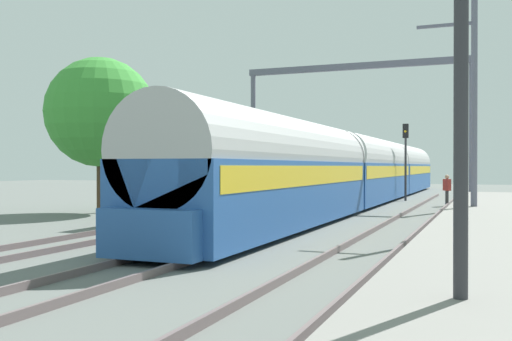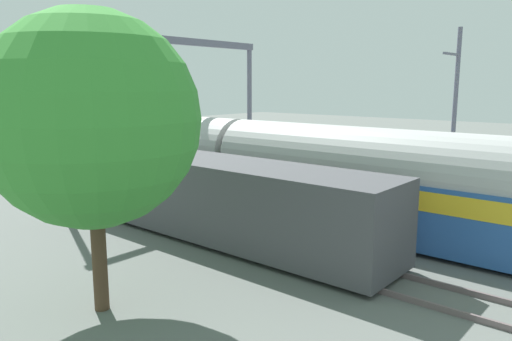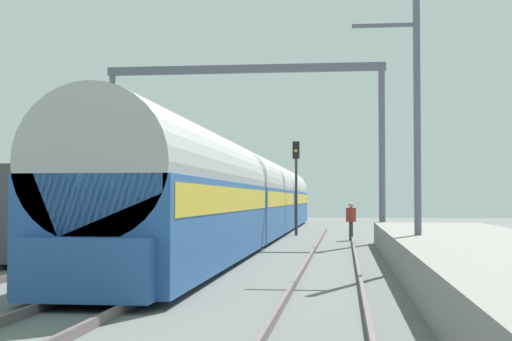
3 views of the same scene
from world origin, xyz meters
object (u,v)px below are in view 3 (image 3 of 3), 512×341
at_px(passenger_train, 253,197).
at_px(catenary_gantry, 244,115).
at_px(railway_signal_far, 296,175).
at_px(freight_car, 102,211).
at_px(person_crossing, 351,218).

relative_size(passenger_train, catenary_gantry, 3.94).
xyz_separation_m(passenger_train, railway_signal_far, (1.92, 2.66, 1.16)).
bearing_deg(freight_car, railway_signal_far, 66.57).
relative_size(railway_signal_far, catenary_gantry, 0.39).
height_order(passenger_train, catenary_gantry, catenary_gantry).
bearing_deg(catenary_gantry, railway_signal_far, 72.68).
xyz_separation_m(passenger_train, person_crossing, (4.70, -1.59, -0.94)).
xyz_separation_m(passenger_train, freight_car, (-4.04, -11.08, -0.50)).
xyz_separation_m(person_crossing, railway_signal_far, (-2.79, 4.26, 2.11)).
bearing_deg(passenger_train, railway_signal_far, 54.24).
distance_m(passenger_train, catenary_gantry, 5.05).
relative_size(person_crossing, railway_signal_far, 0.35).
bearing_deg(catenary_gantry, passenger_train, 90.00).
bearing_deg(person_crossing, railway_signal_far, 165.38).
xyz_separation_m(freight_car, person_crossing, (8.74, 9.48, -0.44)).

